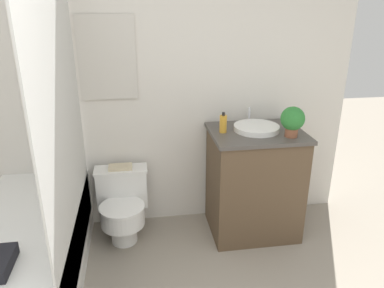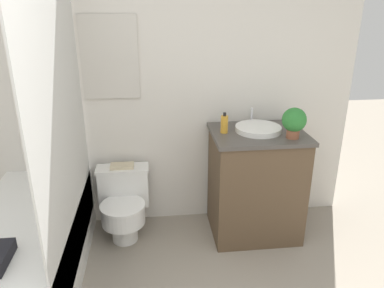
% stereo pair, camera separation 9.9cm
% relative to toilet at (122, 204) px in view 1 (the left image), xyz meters
% --- Properties ---
extents(wall_back, '(3.37, 0.07, 2.50)m').
position_rel_toilet_xyz_m(wall_back, '(0.24, 0.27, 0.95)').
color(wall_back, silver).
rests_on(wall_back, ground_plane).
extents(shower_area, '(0.68, 1.48, 1.98)m').
position_rel_toilet_xyz_m(shower_area, '(-0.59, -0.50, 0.00)').
color(shower_area, white).
rests_on(shower_area, ground_plane).
extents(toilet, '(0.42, 0.49, 0.57)m').
position_rel_toilet_xyz_m(toilet, '(0.00, 0.00, 0.00)').
color(toilet, white).
rests_on(toilet, ground_plane).
extents(vanity, '(0.72, 0.57, 0.88)m').
position_rel_toilet_xyz_m(vanity, '(1.06, -0.05, 0.14)').
color(vanity, brown).
rests_on(vanity, ground_plane).
extents(sink, '(0.35, 0.39, 0.13)m').
position_rel_toilet_xyz_m(sink, '(1.06, -0.03, 0.60)').
color(sink, white).
rests_on(sink, vanity).
extents(soap_bottle, '(0.06, 0.06, 0.16)m').
position_rel_toilet_xyz_m(soap_bottle, '(0.80, -0.03, 0.65)').
color(soap_bottle, gold).
rests_on(soap_bottle, vanity).
extents(potted_plant, '(0.18, 0.18, 0.23)m').
position_rel_toilet_xyz_m(potted_plant, '(1.27, -0.20, 0.71)').
color(potted_plant, brown).
rests_on(potted_plant, vanity).
extents(book_on_tank, '(0.19, 0.11, 0.02)m').
position_rel_toilet_xyz_m(book_on_tank, '(0.00, 0.11, 0.28)').
color(book_on_tank, beige).
rests_on(book_on_tank, toilet).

